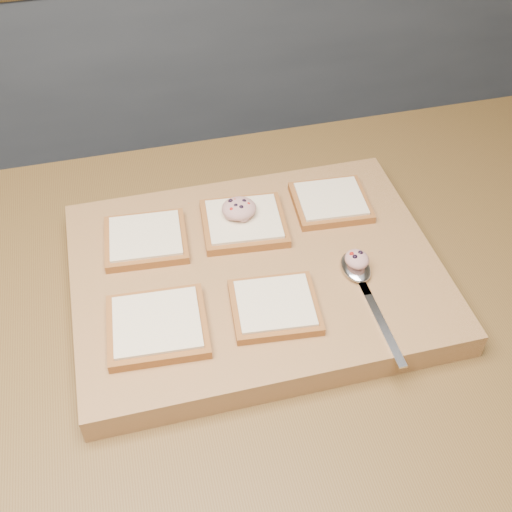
% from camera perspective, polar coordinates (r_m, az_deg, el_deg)
% --- Properties ---
extents(island_counter, '(2.00, 0.80, 0.90)m').
position_cam_1_polar(island_counter, '(1.31, -1.84, -16.65)').
color(island_counter, slate).
rests_on(island_counter, ground).
extents(back_counter, '(3.60, 0.62, 0.94)m').
position_cam_1_polar(back_counter, '(2.34, -9.91, 15.50)').
color(back_counter, slate).
rests_on(back_counter, ground).
extents(cutting_board, '(0.53, 0.40, 0.04)m').
position_cam_1_polar(cutting_board, '(0.95, 0.00, -1.72)').
color(cutting_board, '#A67547').
rests_on(cutting_board, island_counter).
extents(bread_far_left, '(0.13, 0.12, 0.02)m').
position_cam_1_polar(bread_far_left, '(0.97, -9.77, 1.50)').
color(bread_far_left, '#9C5D28').
rests_on(bread_far_left, cutting_board).
extents(bread_far_center, '(0.14, 0.13, 0.02)m').
position_cam_1_polar(bread_far_center, '(0.98, -1.08, 3.00)').
color(bread_far_center, '#9C5D28').
rests_on(bread_far_center, cutting_board).
extents(bread_far_right, '(0.12, 0.11, 0.02)m').
position_cam_1_polar(bread_far_right, '(1.03, 6.65, 4.82)').
color(bread_far_right, '#9C5D28').
rests_on(bread_far_right, cutting_board).
extents(bread_near_left, '(0.14, 0.13, 0.02)m').
position_cam_1_polar(bread_near_left, '(0.86, -8.77, -6.13)').
color(bread_near_left, '#9C5D28').
rests_on(bread_near_left, cutting_board).
extents(bread_near_center, '(0.13, 0.12, 0.02)m').
position_cam_1_polar(bread_near_center, '(0.87, 1.68, -4.48)').
color(bread_near_center, '#9C5D28').
rests_on(bread_near_center, cutting_board).
extents(tuna_salad_dollop, '(0.05, 0.05, 0.02)m').
position_cam_1_polar(tuna_salad_dollop, '(0.98, -1.53, 4.26)').
color(tuna_salad_dollop, tan).
rests_on(tuna_salad_dollop, bread_far_center).
extents(spoon, '(0.04, 0.20, 0.01)m').
position_cam_1_polar(spoon, '(0.92, 9.16, -1.67)').
color(spoon, silver).
rests_on(spoon, cutting_board).
extents(spoon_salad, '(0.03, 0.04, 0.02)m').
position_cam_1_polar(spoon_salad, '(0.92, 8.95, -0.26)').
color(spoon_salad, tan).
rests_on(spoon_salad, spoon).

